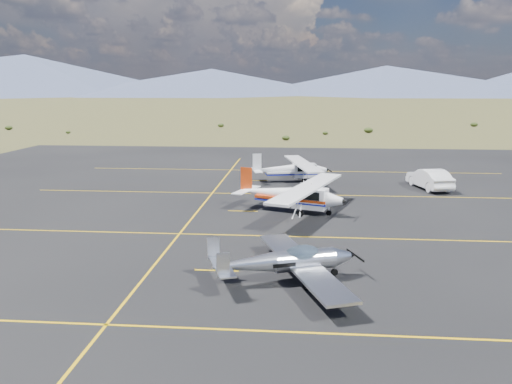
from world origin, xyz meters
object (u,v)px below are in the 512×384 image
(aircraft_cessna, at_px, (292,194))
(sedan, at_px, (429,179))
(aircraft_plain, at_px, (291,169))
(aircraft_low_wing, at_px, (288,261))

(aircraft_cessna, relative_size, sedan, 2.12)
(sedan, bearing_deg, aircraft_plain, -24.65)
(aircraft_cessna, bearing_deg, aircraft_low_wing, -69.97)
(aircraft_plain, bearing_deg, aircraft_low_wing, -101.79)
(aircraft_low_wing, xyz_separation_m, sedan, (11.02, 20.59, -0.05))
(aircraft_low_wing, height_order, sedan, aircraft_low_wing)
(sedan, bearing_deg, aircraft_cessna, 24.47)
(aircraft_plain, distance_m, sedan, 11.43)
(aircraft_plain, height_order, sedan, aircraft_plain)
(aircraft_plain, xyz_separation_m, sedan, (11.19, -2.27, -0.27))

